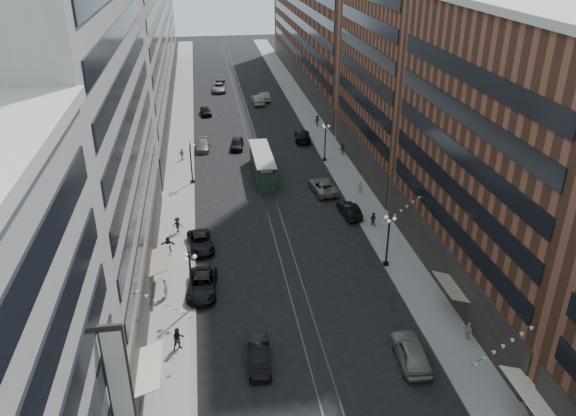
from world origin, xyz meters
TOP-DOWN VIEW (x-y plane):
  - ground at (0.00, 60.00)m, footprint 220.00×220.00m
  - sidewalk_west at (-11.00, 70.00)m, footprint 4.00×180.00m
  - sidewalk_east at (11.00, 70.00)m, footprint 4.00×180.00m
  - rail_west at (-0.70, 70.00)m, footprint 0.12×180.00m
  - rail_east at (0.70, 70.00)m, footprint 0.12×180.00m
  - building_west_mid at (-17.00, 33.00)m, footprint 8.00×36.00m
  - building_west_far at (-17.00, 96.00)m, footprint 8.00×90.00m
  - building_east_mid at (17.00, 28.00)m, footprint 8.00×30.00m
  - building_east_tower at (17.00, 56.00)m, footprint 8.00×26.00m
  - building_east_far at (17.00, 105.00)m, footprint 8.00×72.00m
  - lamppost_sw_far at (-9.20, 28.00)m, footprint 1.03×1.14m
  - lamppost_sw_mid at (-9.20, 55.00)m, footprint 1.03×1.14m
  - lamppost_se_far at (9.20, 32.00)m, footprint 1.03×1.14m
  - lamppost_se_mid at (9.20, 60.00)m, footprint 1.03×1.14m
  - streetcar at (0.00, 56.39)m, footprint 2.49×11.26m
  - car_2 at (-8.40, 30.31)m, footprint 2.97×5.72m
  - car_4 at (6.90, 18.83)m, footprint 2.48×5.39m
  - car_5 at (-4.38, 20.27)m, footprint 1.87×4.75m
  - pedestrian_2 at (-10.31, 22.70)m, footprint 1.07×0.85m
  - pedestrian_4 at (12.16, 20.40)m, footprint 0.66×0.99m
  - car_7 at (-8.40, 38.21)m, footprint 2.97×5.37m
  - car_8 at (-7.64, 67.38)m, footprint 2.21×4.85m
  - car_9 at (-6.80, 85.23)m, footprint 2.17×4.42m
  - car_10 at (8.40, 42.94)m, footprint 2.05×4.72m
  - car_11 at (6.80, 49.86)m, footprint 3.14×5.87m
  - car_12 at (7.66, 69.16)m, footprint 2.96×5.89m
  - car_13 at (-2.60, 67.22)m, footprint 2.39×4.70m
  - car_14 at (4.47, 92.83)m, footprint 2.09×4.91m
  - pedestrian_5 at (-11.63, 37.85)m, footprint 1.56×0.62m
  - pedestrian_6 at (-10.61, 63.32)m, footprint 1.07×0.78m
  - pedestrian_7 at (10.30, 40.11)m, footprint 0.84×0.80m
  - pedestrian_8 at (11.17, 48.56)m, footprint 0.70×0.54m
  - pedestrian_9 at (11.30, 75.44)m, footprint 1.22×0.61m
  - car_extra_0 at (-3.39, 103.12)m, footprint 2.30×5.37m
  - car_extra_1 at (-3.74, 101.24)m, footprint 2.96×5.86m
  - car_extra_2 at (2.93, 90.60)m, footprint 2.25×5.27m
  - pedestrian_extra_0 at (-11.53, 29.92)m, footprint 0.53×0.73m
  - pedestrian_extra_1 at (12.19, 61.76)m, footprint 1.17×1.10m
  - pedestrian_extra_2 at (-10.76, 41.83)m, footprint 1.21×0.85m

SIDE VIEW (x-z plane):
  - ground at x=0.00m, z-range 0.00..0.00m
  - rail_west at x=-0.70m, z-range 0.00..0.02m
  - rail_east at x=0.70m, z-range 0.00..0.02m
  - sidewalk_west at x=-11.00m, z-range 0.00..0.15m
  - sidewalk_east at x=11.00m, z-range 0.00..0.15m
  - car_8 at x=-7.64m, z-range 0.00..1.38m
  - car_7 at x=-8.40m, z-range 0.00..1.42m
  - car_9 at x=-6.80m, z-range 0.00..1.45m
  - car_10 at x=8.40m, z-range 0.00..1.51m
  - car_13 at x=-2.60m, z-range 0.00..1.53m
  - car_2 at x=-8.40m, z-range 0.00..1.54m
  - car_5 at x=-4.38m, z-range 0.00..1.54m
  - car_11 at x=6.80m, z-range 0.00..1.57m
  - car_14 at x=4.47m, z-range 0.00..1.58m
  - car_extra_1 at x=-3.74m, z-range 0.00..1.59m
  - car_12 at x=7.66m, z-range 0.00..1.64m
  - car_extra_2 at x=2.93m, z-range 0.00..1.69m
  - car_extra_0 at x=-3.39m, z-range 0.00..1.72m
  - car_4 at x=6.90m, z-range 0.00..1.79m
  - pedestrian_7 at x=10.30m, z-range 0.15..1.70m
  - pedestrian_4 at x=12.16m, z-range 0.15..1.71m
  - pedestrian_5 at x=-11.63m, z-range 0.15..1.79m
  - pedestrian_6 at x=-10.61m, z-range 0.15..1.81m
  - pedestrian_8 at x=11.17m, z-range 0.15..1.87m
  - pedestrian_extra_2 at x=-10.76m, z-range 0.15..1.88m
  - pedestrian_extra_1 at x=12.19m, z-range 0.15..1.92m
  - pedestrian_9 at x=11.30m, z-range 0.15..1.97m
  - pedestrian_extra_0 at x=-11.53m, z-range 0.15..2.03m
  - pedestrian_2 at x=-10.31m, z-range 0.15..2.09m
  - streetcar at x=0.00m, z-range -0.12..2.99m
  - lamppost_sw_far at x=-9.20m, z-range 0.34..5.86m
  - lamppost_sw_mid at x=-9.20m, z-range 0.34..5.86m
  - lamppost_se_far at x=9.20m, z-range 0.34..5.86m
  - lamppost_se_mid at x=9.20m, z-range 0.34..5.86m
  - building_east_mid at x=17.00m, z-range 0.00..24.00m
  - building_east_far at x=17.00m, z-range 0.00..24.00m
  - building_west_far at x=-17.00m, z-range 0.00..26.00m
  - building_west_mid at x=-17.00m, z-range 0.00..28.00m
  - building_east_tower at x=17.00m, z-range 0.00..42.00m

